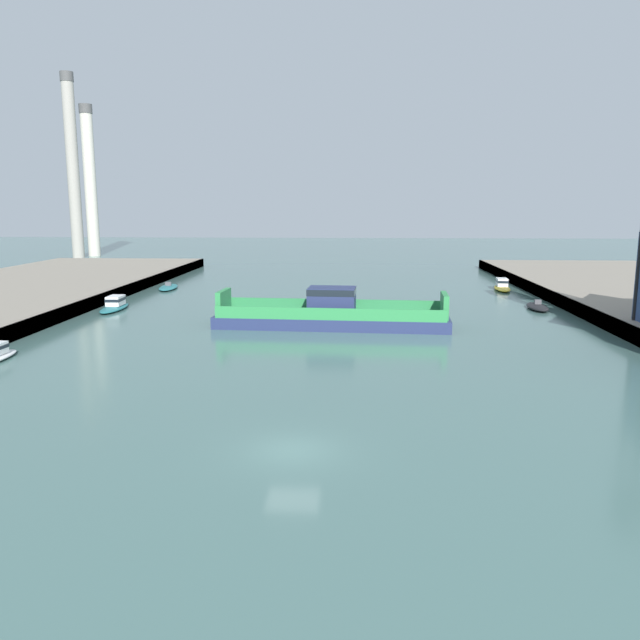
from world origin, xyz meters
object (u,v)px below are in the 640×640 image
(moored_boat_near_left, at_px, (168,287))
(smokestack_distant_b, at_px, (72,162))
(moored_boat_mid_right, at_px, (115,305))
(moored_boat_far_left, at_px, (537,307))
(chain_ferry, at_px, (332,315))
(moored_boat_far_right, at_px, (502,286))
(smokestack_distant_a, at_px, (90,177))

(moored_boat_near_left, xyz_separation_m, smokestack_distant_b, (-35.41, 51.54, 20.35))
(moored_boat_mid_right, bearing_deg, smokestack_distant_b, 116.61)
(moored_boat_mid_right, relative_size, moored_boat_far_left, 1.24)
(chain_ferry, relative_size, moored_boat_far_right, 3.34)
(moored_boat_mid_right, relative_size, smokestack_distant_a, 0.21)
(moored_boat_far_right, xyz_separation_m, smokestack_distant_a, (-79.50, 55.32, 17.09))
(moored_boat_mid_right, distance_m, smokestack_distant_a, 83.12)
(moored_boat_far_right, relative_size, smokestack_distant_a, 0.20)
(smokestack_distant_a, xyz_separation_m, smokestack_distant_b, (-1.50, -5.03, 2.91))
(smokestack_distant_a, bearing_deg, moored_boat_mid_right, -65.92)
(chain_ferry, distance_m, smokestack_distant_a, 101.96)
(chain_ferry, xyz_separation_m, moored_boat_far_right, (22.12, 27.32, -0.53))
(chain_ferry, relative_size, smokestack_distant_b, 0.57)
(moored_boat_near_left, xyz_separation_m, moored_boat_mid_right, (-0.72, -17.69, 0.32))
(moored_boat_far_left, height_order, smokestack_distant_b, smokestack_distant_b)
(moored_boat_mid_right, xyz_separation_m, smokestack_distant_a, (-33.19, 74.25, 17.12))
(moored_boat_far_left, bearing_deg, smokestack_distant_b, 140.66)
(moored_boat_far_right, bearing_deg, moored_boat_near_left, -178.44)
(moored_boat_near_left, bearing_deg, moored_boat_far_left, -18.15)
(moored_boat_far_right, distance_m, smokestack_distant_a, 98.35)
(smokestack_distant_a, distance_m, smokestack_distant_b, 6.00)
(moored_boat_mid_right, height_order, moored_boat_far_right, moored_boat_far_right)
(moored_boat_near_left, height_order, moored_boat_mid_right, moored_boat_mid_right)
(chain_ferry, distance_m, moored_boat_near_left, 35.09)
(smokestack_distant_a, height_order, smokestack_distant_b, smokestack_distant_b)
(moored_boat_near_left, distance_m, smokestack_distant_a, 68.22)
(moored_boat_far_left, xyz_separation_m, smokestack_distant_b, (-81.18, 66.55, 20.28))
(chain_ferry, height_order, moored_boat_far_left, chain_ferry)
(chain_ferry, relative_size, moored_boat_far_left, 3.87)
(moored_boat_near_left, distance_m, moored_boat_mid_right, 17.71)
(smokestack_distant_a, relative_size, smokestack_distant_b, 0.85)
(chain_ferry, xyz_separation_m, smokestack_distant_a, (-57.38, 82.64, 16.56))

